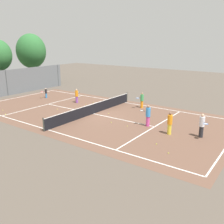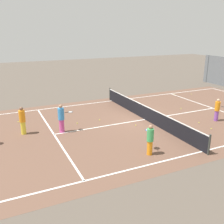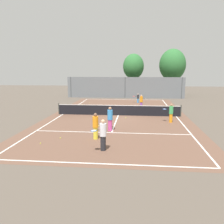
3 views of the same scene
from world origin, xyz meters
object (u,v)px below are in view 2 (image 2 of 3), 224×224
at_px(tennis_ball_3, 136,125).
at_px(tennis_ball_11, 18,122).
at_px(player_2, 22,120).
at_px(player_5, 61,118).
at_px(ball_crate, 146,111).
at_px(tennis_ball_7, 191,94).
at_px(tennis_ball_2, 174,94).
at_px(tennis_ball_9, 77,123).
at_px(tennis_ball_4, 100,120).
at_px(tennis_ball_10, 199,123).
at_px(player_3, 150,139).
at_px(player_0, 217,110).
at_px(tennis_ball_6, 181,109).
at_px(tennis_ball_1, 211,129).

height_order(tennis_ball_3, tennis_ball_11, same).
bearing_deg(player_2, player_5, 72.11).
bearing_deg(ball_crate, tennis_ball_7, 114.03).
xyz_separation_m(tennis_ball_2, tennis_ball_9, (3.83, -11.05, 0.00)).
bearing_deg(ball_crate, tennis_ball_11, -102.67).
relative_size(player_5, tennis_ball_4, 26.64).
distance_m(ball_crate, tennis_ball_7, 7.91).
bearing_deg(tennis_ball_9, tennis_ball_10, 65.48).
distance_m(tennis_ball_2, tennis_ball_4, 10.19).
bearing_deg(player_5, tennis_ball_9, 129.07).
xyz_separation_m(ball_crate, tennis_ball_2, (-3.89, 5.67, -0.15)).
relative_size(player_3, tennis_ball_4, 23.94).
xyz_separation_m(player_0, tennis_ball_3, (-1.52, -5.51, -0.78)).
bearing_deg(player_2, player_0, 75.56).
bearing_deg(tennis_ball_6, tennis_ball_2, 148.17).
bearing_deg(ball_crate, tennis_ball_3, -46.45).
distance_m(tennis_ball_1, tennis_ball_6, 4.43).
distance_m(player_2, tennis_ball_11, 2.44).
relative_size(ball_crate, tennis_ball_10, 6.59).
bearing_deg(tennis_ball_3, tennis_ball_2, 127.06).
xyz_separation_m(tennis_ball_4, tennis_ball_9, (-0.01, -1.62, 0.00)).
xyz_separation_m(player_0, player_2, (-3.17, -12.31, 0.06)).
distance_m(player_2, tennis_ball_9, 3.57).
xyz_separation_m(tennis_ball_1, tennis_ball_9, (-4.55, -7.37, 0.00)).
bearing_deg(player_3, tennis_ball_11, -144.79).
height_order(player_2, tennis_ball_11, player_2).
relative_size(tennis_ball_3, tennis_ball_4, 1.00).
relative_size(tennis_ball_3, tennis_ball_9, 1.00).
relative_size(player_5, tennis_ball_3, 26.64).
relative_size(player_2, tennis_ball_3, 25.69).
bearing_deg(tennis_ball_1, tennis_ball_10, 176.48).
bearing_deg(tennis_ball_7, tennis_ball_3, -60.89).
distance_m(tennis_ball_1, tennis_ball_11, 12.71).
bearing_deg(tennis_ball_1, player_0, 124.91).
height_order(player_0, player_2, player_2).
bearing_deg(tennis_ball_2, player_3, -43.42).
bearing_deg(tennis_ball_11, tennis_ball_4, 69.20).
height_order(tennis_ball_3, tennis_ball_6, same).
relative_size(player_3, tennis_ball_9, 23.94).
xyz_separation_m(player_5, ball_crate, (-0.99, 6.67, -0.72)).
bearing_deg(tennis_ball_3, tennis_ball_11, -119.74).
xyz_separation_m(tennis_ball_7, tennis_ball_10, (6.56, -5.15, 0.00)).
distance_m(player_3, tennis_ball_9, 6.17).
distance_m(player_0, player_3, 7.30).
bearing_deg(tennis_ball_2, tennis_ball_3, -52.94).
relative_size(tennis_ball_3, tennis_ball_7, 1.00).
relative_size(ball_crate, tennis_ball_6, 6.59).
xyz_separation_m(player_0, tennis_ball_1, (1.03, -1.48, -0.78)).
bearing_deg(tennis_ball_6, player_5, -85.44).
height_order(player_0, tennis_ball_7, player_0).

